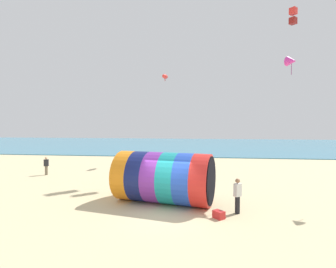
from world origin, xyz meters
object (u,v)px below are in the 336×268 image
object	(u,v)px
kite_magenta_delta	(292,61)
cooler_box	(219,215)
kite_handler	(238,195)
kite_red_box	(293,16)
bystander_mid_beach	(132,169)
bystander_near_water	(206,169)
kite_red_parafoil	(165,77)
giant_inflatable_tube	(164,178)
bystander_far_left	(46,166)

from	to	relation	value
kite_magenta_delta	cooler_box	bearing A→B (deg)	-134.03
kite_handler	kite_magenta_delta	distance (m)	9.25
kite_red_box	bystander_mid_beach	distance (m)	20.30
kite_magenta_delta	bystander_near_water	bearing A→B (deg)	145.98
kite_red_box	bystander_near_water	bearing A→B (deg)	-145.99
kite_handler	kite_red_parafoil	size ratio (longest dim) A/B	1.13
kite_red_parafoil	bystander_mid_beach	distance (m)	12.80
giant_inflatable_tube	bystander_near_water	bearing A→B (deg)	67.88
giant_inflatable_tube	kite_red_box	xyz separation A→B (m)	(10.54, 11.59, 13.04)
kite_red_box	bystander_mid_beach	xyz separation A→B (m)	(-13.97, -5.53, -13.65)
bystander_near_water	bystander_mid_beach	bearing A→B (deg)	-178.99
kite_red_box	bystander_near_water	world-z (taller)	kite_red_box
bystander_mid_beach	bystander_far_left	size ratio (longest dim) A/B	1.01
kite_handler	kite_red_parafoil	bearing A→B (deg)	109.54
kite_handler	kite_magenta_delta	bearing A→B (deg)	47.32
kite_red_parafoil	bystander_far_left	xyz separation A→B (m)	(-9.21, -8.53, -8.96)
kite_handler	cooler_box	distance (m)	1.45
bystander_near_water	kite_red_box	bearing A→B (deg)	34.01
kite_red_parafoil	giant_inflatable_tube	bearing A→B (deg)	-82.53
kite_red_box	bystander_far_left	distance (m)	26.16
giant_inflatable_tube	kite_red_box	distance (m)	20.38
giant_inflatable_tube	bystander_mid_beach	bearing A→B (deg)	119.53
giant_inflatable_tube	kite_red_parafoil	size ratio (longest dim) A/B	3.79
kite_magenta_delta	bystander_far_left	world-z (taller)	kite_magenta_delta
kite_handler	bystander_far_left	bearing A→B (deg)	152.29
giant_inflatable_tube	cooler_box	distance (m)	3.80
giant_inflatable_tube	bystander_far_left	world-z (taller)	giant_inflatable_tube
kite_handler	kite_magenta_delta	size ratio (longest dim) A/B	1.47
kite_red_parafoil	kite_magenta_delta	world-z (taller)	kite_red_parafoil
kite_magenta_delta	bystander_far_left	size ratio (longest dim) A/B	0.76
bystander_far_left	cooler_box	world-z (taller)	bystander_far_left
kite_red_box	kite_magenta_delta	distance (m)	11.17
kite_red_box	cooler_box	bearing A→B (deg)	-119.14
bystander_mid_beach	kite_red_box	bearing A→B (deg)	21.58
cooler_box	giant_inflatable_tube	bearing A→B (deg)	143.47
kite_handler	bystander_near_water	world-z (taller)	kite_handler
kite_red_box	kite_handler	bearing A→B (deg)	-117.38
kite_handler	bystander_far_left	xyz separation A→B (m)	(-15.04, 7.90, -0.11)
kite_handler	kite_red_box	size ratio (longest dim) A/B	1.10
kite_magenta_delta	bystander_mid_beach	distance (m)	13.75
kite_red_parafoil	bystander_near_water	xyz separation A→B (m)	(4.49, -8.93, -8.88)
bystander_near_water	bystander_far_left	world-z (taller)	bystander_near_water
kite_red_parafoil	kite_red_box	size ratio (longest dim) A/B	0.97
kite_magenta_delta	bystander_near_water	size ratio (longest dim) A/B	0.70
kite_magenta_delta	kite_handler	bearing A→B (deg)	-132.68
kite_red_box	bystander_far_left	bearing A→B (deg)	-167.00
kite_red_parafoil	bystander_far_left	distance (m)	15.42
giant_inflatable_tube	kite_magenta_delta	xyz separation A→B (m)	(7.60, 2.73, 6.89)
kite_handler	kite_red_parafoil	world-z (taller)	kite_red_parafoil
giant_inflatable_tube	kite_handler	xyz separation A→B (m)	(3.85, -1.33, -0.52)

